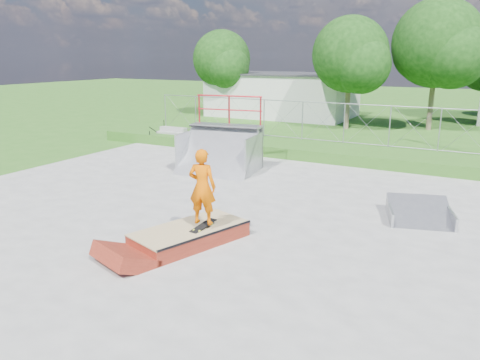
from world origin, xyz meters
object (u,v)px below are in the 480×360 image
(grind_box, at_px, (190,236))
(skater, at_px, (202,190))
(quarter_pipe, at_px, (218,136))
(flat_bank_ramp, at_px, (420,213))

(grind_box, height_order, skater, skater)
(quarter_pipe, bearing_deg, grind_box, -72.73)
(grind_box, relative_size, skater, 1.68)
(flat_bank_ramp, xyz_separation_m, skater, (-4.30, -4.12, 1.10))
(quarter_pipe, bearing_deg, skater, -70.16)
(grind_box, distance_m, flat_bank_ramp, 6.26)
(skater, bearing_deg, flat_bank_ramp, -148.02)
(grind_box, bearing_deg, flat_bank_ramp, 61.23)
(quarter_pipe, relative_size, flat_bank_ramp, 1.65)
(quarter_pipe, bearing_deg, flat_bank_ramp, -24.14)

